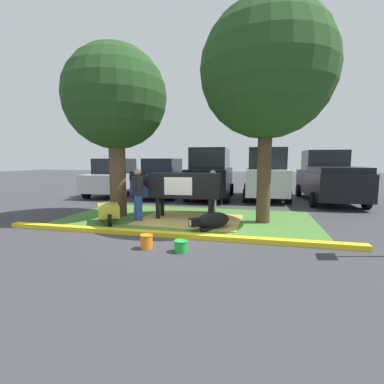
{
  "coord_description": "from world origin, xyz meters",
  "views": [
    {
      "loc": [
        2.27,
        -7.24,
        1.95
      ],
      "look_at": [
        0.19,
        1.56,
        0.9
      ],
      "focal_mm": 25.91,
      "sensor_mm": 36.0,
      "label": 1
    }
  ],
  "objects_px": {
    "suv_black": "(211,173)",
    "pickup_truck_black": "(328,178)",
    "person_handler": "(213,190)",
    "calf_lying": "(212,221)",
    "cow_holstein": "(182,186)",
    "shade_tree_right": "(267,71)",
    "shade_tree_left": "(115,99)",
    "bucket_orange": "(147,241)",
    "suv_dark_grey": "(265,174)",
    "bucket_green": "(181,246)",
    "sedan_blue": "(163,178)",
    "sedan_silver": "(115,178)",
    "wheelbarrow": "(109,211)",
    "person_visitor_near": "(138,193)"
  },
  "relations": [
    {
      "from": "sedan_silver",
      "to": "suv_black",
      "type": "height_order",
      "value": "suv_black"
    },
    {
      "from": "sedan_silver",
      "to": "suv_dark_grey",
      "type": "xyz_separation_m",
      "value": [
        8.01,
        0.52,
        0.29
      ]
    },
    {
      "from": "person_visitor_near",
      "to": "bucket_orange",
      "type": "xyz_separation_m",
      "value": [
        1.31,
        -2.47,
        -0.74
      ]
    },
    {
      "from": "suv_dark_grey",
      "to": "bucket_green",
      "type": "bearing_deg",
      "value": -102.28
    },
    {
      "from": "bucket_green",
      "to": "cow_holstein",
      "type": "bearing_deg",
      "value": 105.04
    },
    {
      "from": "person_handler",
      "to": "bucket_green",
      "type": "bearing_deg",
      "value": -89.41
    },
    {
      "from": "shade_tree_left",
      "to": "cow_holstein",
      "type": "distance_m",
      "value": 3.65
    },
    {
      "from": "shade_tree_right",
      "to": "bucket_green",
      "type": "height_order",
      "value": "shade_tree_right"
    },
    {
      "from": "bucket_green",
      "to": "suv_dark_grey",
      "type": "xyz_separation_m",
      "value": [
        1.93,
        8.87,
        1.14
      ]
    },
    {
      "from": "wheelbarrow",
      "to": "suv_dark_grey",
      "type": "relative_size",
      "value": 0.32
    },
    {
      "from": "shade_tree_left",
      "to": "cow_holstein",
      "type": "bearing_deg",
      "value": 0.98
    },
    {
      "from": "cow_holstein",
      "to": "wheelbarrow",
      "type": "xyz_separation_m",
      "value": [
        -2.05,
        -1.1,
        -0.73
      ]
    },
    {
      "from": "shade_tree_right",
      "to": "cow_holstein",
      "type": "relative_size",
      "value": 2.08
    },
    {
      "from": "suv_black",
      "to": "pickup_truck_black",
      "type": "height_order",
      "value": "suv_black"
    },
    {
      "from": "suv_black",
      "to": "wheelbarrow",
      "type": "bearing_deg",
      "value": -108.61
    },
    {
      "from": "person_handler",
      "to": "suv_dark_grey",
      "type": "bearing_deg",
      "value": 65.5
    },
    {
      "from": "bucket_orange",
      "to": "sedan_blue",
      "type": "xyz_separation_m",
      "value": [
        -2.55,
        8.4,
        0.82
      ]
    },
    {
      "from": "bucket_green",
      "to": "shade_tree_right",
      "type": "bearing_deg",
      "value": 61.9
    },
    {
      "from": "suv_dark_grey",
      "to": "shade_tree_left",
      "type": "bearing_deg",
      "value": -131.52
    },
    {
      "from": "bucket_green",
      "to": "sedan_silver",
      "type": "xyz_separation_m",
      "value": [
        -6.08,
        8.35,
        0.85
      ]
    },
    {
      "from": "cow_holstein",
      "to": "calf_lying",
      "type": "distance_m",
      "value": 1.84
    },
    {
      "from": "bucket_green",
      "to": "shade_tree_left",
      "type": "bearing_deg",
      "value": 134.79
    },
    {
      "from": "cow_holstein",
      "to": "wheelbarrow",
      "type": "distance_m",
      "value": 2.44
    },
    {
      "from": "person_handler",
      "to": "cow_holstein",
      "type": "bearing_deg",
      "value": -121.2
    },
    {
      "from": "calf_lying",
      "to": "bucket_green",
      "type": "xyz_separation_m",
      "value": [
        -0.32,
        -2.09,
        -0.1
      ]
    },
    {
      "from": "cow_holstein",
      "to": "sedan_blue",
      "type": "distance_m",
      "value": 5.81
    },
    {
      "from": "shade_tree_left",
      "to": "calf_lying",
      "type": "xyz_separation_m",
      "value": [
        3.45,
        -1.06,
        -3.73
      ]
    },
    {
      "from": "person_handler",
      "to": "sedan_silver",
      "type": "distance_m",
      "value": 7.15
    },
    {
      "from": "cow_holstein",
      "to": "person_visitor_near",
      "type": "height_order",
      "value": "person_visitor_near"
    },
    {
      "from": "wheelbarrow",
      "to": "suv_black",
      "type": "height_order",
      "value": "suv_black"
    },
    {
      "from": "shade_tree_right",
      "to": "bucket_green",
      "type": "relative_size",
      "value": 21.11
    },
    {
      "from": "shade_tree_left",
      "to": "shade_tree_right",
      "type": "height_order",
      "value": "shade_tree_right"
    },
    {
      "from": "shade_tree_right",
      "to": "bucket_green",
      "type": "xyz_separation_m",
      "value": [
        -1.74,
        -3.25,
        -4.4
      ]
    },
    {
      "from": "shade_tree_left",
      "to": "person_visitor_near",
      "type": "relative_size",
      "value": 3.41
    },
    {
      "from": "calf_lying",
      "to": "pickup_truck_black",
      "type": "bearing_deg",
      "value": 55.47
    },
    {
      "from": "calf_lying",
      "to": "person_handler",
      "type": "bearing_deg",
      "value": 98.56
    },
    {
      "from": "shade_tree_right",
      "to": "suv_black",
      "type": "bearing_deg",
      "value": 115.75
    },
    {
      "from": "cow_holstein",
      "to": "pickup_truck_black",
      "type": "xyz_separation_m",
      "value": [
        5.62,
        5.36,
        0.0
      ]
    },
    {
      "from": "person_visitor_near",
      "to": "bucket_orange",
      "type": "relative_size",
      "value": 5.29
    },
    {
      "from": "person_handler",
      "to": "calf_lying",
      "type": "bearing_deg",
      "value": -81.44
    },
    {
      "from": "cow_holstein",
      "to": "person_handler",
      "type": "distance_m",
      "value": 1.59
    },
    {
      "from": "bucket_orange",
      "to": "suv_dark_grey",
      "type": "height_order",
      "value": "suv_dark_grey"
    },
    {
      "from": "person_visitor_near",
      "to": "pickup_truck_black",
      "type": "height_order",
      "value": "pickup_truck_black"
    },
    {
      "from": "person_handler",
      "to": "person_visitor_near",
      "type": "relative_size",
      "value": 0.94
    },
    {
      "from": "shade_tree_right",
      "to": "person_handler",
      "type": "height_order",
      "value": "shade_tree_right"
    },
    {
      "from": "bucket_orange",
      "to": "suv_black",
      "type": "relative_size",
      "value": 0.07
    },
    {
      "from": "person_visitor_near",
      "to": "sedan_blue",
      "type": "relative_size",
      "value": 0.38
    },
    {
      "from": "bucket_green",
      "to": "sedan_silver",
      "type": "distance_m",
      "value": 10.37
    },
    {
      "from": "person_handler",
      "to": "suv_dark_grey",
      "type": "relative_size",
      "value": 0.34
    },
    {
      "from": "shade_tree_right",
      "to": "wheelbarrow",
      "type": "xyz_separation_m",
      "value": [
        -4.64,
        -1.17,
        -4.15
      ]
    }
  ]
}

